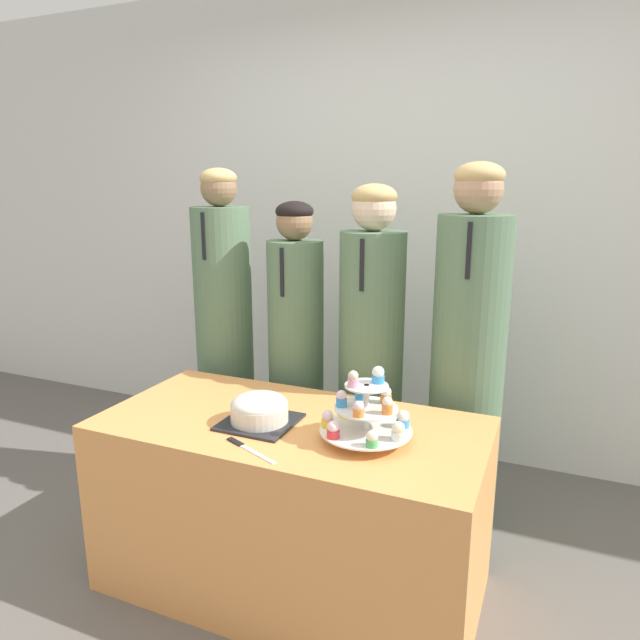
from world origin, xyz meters
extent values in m
cube|color=silver|center=(0.00, 1.79, 1.35)|extent=(9.00, 0.06, 2.70)
cube|color=#EF9951|center=(0.00, 0.36, 0.35)|extent=(1.45, 0.71, 0.70)
cube|color=#232328|center=(-0.10, 0.30, 0.71)|extent=(0.26, 0.26, 0.01)
cylinder|color=silver|center=(-0.10, 0.30, 0.74)|extent=(0.22, 0.22, 0.06)
ellipsoid|color=silver|center=(-0.10, 0.30, 0.78)|extent=(0.21, 0.21, 0.08)
cube|color=silver|center=(0.02, 0.07, 0.70)|extent=(0.17, 0.08, 0.00)
cube|color=black|center=(-0.10, 0.12, 0.70)|extent=(0.08, 0.05, 0.01)
cylinder|color=silver|center=(0.31, 0.32, 0.80)|extent=(0.02, 0.02, 0.20)
cylinder|color=silver|center=(0.31, 0.32, 0.74)|extent=(0.32, 0.32, 0.01)
cylinder|color=silver|center=(0.31, 0.32, 0.82)|extent=(0.22, 0.22, 0.01)
cylinder|color=silver|center=(0.31, 0.32, 0.90)|extent=(0.15, 0.15, 0.01)
cylinder|color=yellow|center=(0.18, 0.28, 0.76)|extent=(0.04, 0.04, 0.03)
sphere|color=silver|center=(0.18, 0.28, 0.78)|extent=(0.04, 0.04, 0.04)
cylinder|color=#E5333D|center=(0.23, 0.21, 0.76)|extent=(0.04, 0.04, 0.03)
sphere|color=silver|center=(0.23, 0.21, 0.78)|extent=(0.04, 0.04, 0.04)
cylinder|color=#4CB766|center=(0.37, 0.19, 0.76)|extent=(0.04, 0.04, 0.02)
sphere|color=#F4E5C6|center=(0.37, 0.19, 0.78)|extent=(0.04, 0.04, 0.04)
cylinder|color=white|center=(0.44, 0.28, 0.76)|extent=(0.05, 0.05, 0.03)
sphere|color=#F4E5C6|center=(0.44, 0.28, 0.79)|extent=(0.04, 0.04, 0.04)
cylinder|color=#3893DB|center=(0.43, 0.38, 0.76)|extent=(0.05, 0.05, 0.03)
sphere|color=white|center=(0.43, 0.38, 0.78)|extent=(0.04, 0.04, 0.04)
cylinder|color=#3893DB|center=(0.31, 0.45, 0.76)|extent=(0.05, 0.05, 0.03)
sphere|color=white|center=(0.31, 0.45, 0.79)|extent=(0.04, 0.04, 0.04)
cylinder|color=yellow|center=(0.20, 0.39, 0.76)|extent=(0.04, 0.04, 0.03)
sphere|color=#F4E5C6|center=(0.20, 0.39, 0.78)|extent=(0.04, 0.04, 0.04)
cylinder|color=#3893DB|center=(0.23, 0.29, 0.84)|extent=(0.04, 0.04, 0.03)
sphere|color=silver|center=(0.23, 0.29, 0.87)|extent=(0.04, 0.04, 0.04)
cylinder|color=orange|center=(0.31, 0.23, 0.84)|extent=(0.04, 0.04, 0.03)
sphere|color=silver|center=(0.31, 0.23, 0.86)|extent=(0.04, 0.04, 0.04)
cylinder|color=orange|center=(0.39, 0.29, 0.84)|extent=(0.04, 0.04, 0.03)
sphere|color=#F4E5C6|center=(0.39, 0.29, 0.87)|extent=(0.04, 0.04, 0.04)
cylinder|color=orange|center=(0.36, 0.38, 0.84)|extent=(0.04, 0.04, 0.03)
sphere|color=white|center=(0.36, 0.38, 0.86)|extent=(0.04, 0.04, 0.04)
cylinder|color=#3893DB|center=(0.27, 0.39, 0.84)|extent=(0.05, 0.05, 0.03)
sphere|color=white|center=(0.27, 0.39, 0.86)|extent=(0.04, 0.04, 0.04)
cylinder|color=pink|center=(0.28, 0.28, 0.92)|extent=(0.04, 0.04, 0.03)
sphere|color=beige|center=(0.28, 0.28, 0.95)|extent=(0.04, 0.04, 0.04)
cylinder|color=#3893DB|center=(0.34, 0.35, 0.92)|extent=(0.04, 0.04, 0.03)
sphere|color=white|center=(0.34, 0.35, 0.94)|extent=(0.04, 0.04, 0.04)
cylinder|color=#567556|center=(-0.66, 0.95, 0.73)|extent=(0.29, 0.29, 1.47)
sphere|color=#8E6B4C|center=(-0.66, 0.95, 1.55)|extent=(0.17, 0.17, 0.17)
ellipsoid|color=tan|center=(-0.66, 0.95, 1.60)|extent=(0.18, 0.18, 0.10)
cube|color=black|center=(-0.66, 0.81, 1.34)|extent=(0.02, 0.01, 0.22)
cylinder|color=#567556|center=(-0.26, 0.95, 0.66)|extent=(0.27, 0.27, 1.32)
sphere|color=#8E6B4C|center=(-0.26, 0.95, 1.40)|extent=(0.17, 0.17, 0.17)
ellipsoid|color=black|center=(-0.26, 0.95, 1.45)|extent=(0.18, 0.18, 0.09)
cube|color=black|center=(-0.26, 0.82, 1.19)|extent=(0.02, 0.01, 0.22)
cylinder|color=#567556|center=(0.12, 0.95, 0.69)|extent=(0.30, 0.30, 1.37)
sphere|color=beige|center=(0.12, 0.95, 1.47)|extent=(0.19, 0.19, 0.19)
ellipsoid|color=tan|center=(0.12, 0.95, 1.52)|extent=(0.20, 0.20, 0.11)
cube|color=black|center=(0.12, 0.81, 1.24)|extent=(0.02, 0.01, 0.22)
cylinder|color=#567556|center=(0.55, 0.95, 0.73)|extent=(0.31, 0.31, 1.45)
sphere|color=tan|center=(0.55, 0.95, 1.55)|extent=(0.20, 0.20, 0.20)
ellipsoid|color=tan|center=(0.55, 0.95, 1.61)|extent=(0.20, 0.20, 0.11)
cube|color=black|center=(0.55, 0.80, 1.32)|extent=(0.02, 0.01, 0.22)
camera|label=1|loc=(0.89, -1.44, 1.58)|focal=32.00mm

